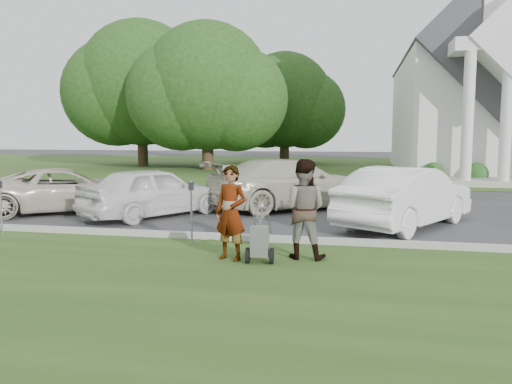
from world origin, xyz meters
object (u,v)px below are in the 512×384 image
(car_c, at_px, (291,184))
(car_d, at_px, (406,197))
(tree_left, at_px, (207,92))
(person_right, at_px, (303,210))
(tree_back, at_px, (285,105))
(parking_meter_far, at_px, (0,200))
(striping_cart, at_px, (260,242))
(car_a, at_px, (66,190))
(person_left, at_px, (231,214))
(car_b, at_px, (153,192))
(tree_far, at_px, (141,89))
(church, at_px, (479,75))
(parking_meter_near, at_px, (191,205))

(car_c, distance_m, car_d, 4.17)
(tree_left, bearing_deg, person_right, -68.71)
(tree_back, height_order, parking_meter_far, tree_back)
(person_right, distance_m, parking_meter_far, 7.28)
(tree_back, xyz_separation_m, striping_cart, (4.14, -31.27, -4.32))
(tree_back, relative_size, car_a, 2.01)
(striping_cart, distance_m, car_d, 5.29)
(person_left, height_order, car_b, person_left)
(person_right, relative_size, car_b, 0.44)
(tree_far, height_order, parking_meter_far, tree_far)
(person_right, xyz_separation_m, parking_meter_far, (-7.22, 0.88, -0.13))
(car_b, bearing_deg, parking_meter_far, 83.84)
(car_c, bearing_deg, tree_back, -28.87)
(striping_cart, bearing_deg, parking_meter_far, 162.77)
(tree_back, bearing_deg, tree_far, -153.44)
(church, distance_m, person_left, 26.52)
(parking_meter_far, relative_size, car_b, 0.30)
(striping_cart, bearing_deg, car_a, 139.97)
(tree_far, relative_size, car_a, 2.43)
(person_left, xyz_separation_m, car_c, (0.23, 6.78, -0.09))
(person_left, relative_size, car_c, 0.32)
(person_right, bearing_deg, parking_meter_near, -10.74)
(person_right, relative_size, car_c, 0.34)
(person_left, height_order, car_a, person_left)
(tree_left, relative_size, striping_cart, 10.27)
(car_d, bearing_deg, person_right, 90.94)
(tree_left, xyz_separation_m, car_c, (7.79, -16.36, -4.31))
(car_a, height_order, car_b, car_b)
(church, relative_size, person_left, 13.57)
(tree_left, relative_size, car_c, 1.94)
(person_right, xyz_separation_m, car_a, (-7.75, 4.40, -0.28))
(person_left, distance_m, car_c, 6.78)
(tree_far, xyz_separation_m, parking_meter_near, (12.43, -25.10, -4.82))
(tree_left, distance_m, person_left, 24.70)
(tree_far, xyz_separation_m, tree_back, (10.00, 5.00, -0.97))
(parking_meter_near, height_order, car_b, car_b)
(tree_far, bearing_deg, car_d, -52.02)
(parking_meter_far, xyz_separation_m, car_b, (2.48, 3.14, -0.09))
(person_left, height_order, car_d, person_left)
(person_right, bearing_deg, car_a, -25.57)
(car_a, distance_m, car_b, 3.02)
(striping_cart, relative_size, car_c, 0.19)
(striping_cart, bearing_deg, car_c, 87.96)
(car_b, bearing_deg, striping_cart, 163.53)
(parking_meter_near, bearing_deg, car_b, 124.46)
(parking_meter_far, relative_size, car_a, 0.27)
(tree_far, height_order, car_b, tree_far)
(tree_left, bearing_deg, car_b, -77.61)
(parking_meter_far, height_order, car_c, car_c)
(person_right, xyz_separation_m, car_b, (-4.75, 4.02, -0.22))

